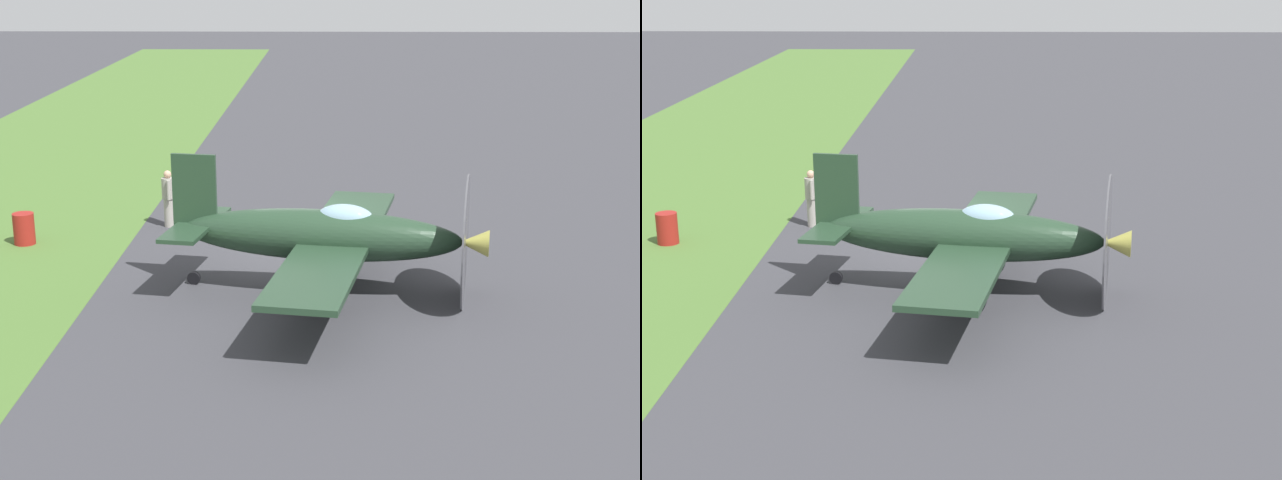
% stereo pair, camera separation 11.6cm
% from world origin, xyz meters
% --- Properties ---
extents(ground_plane, '(160.00, 160.00, 0.00)m').
position_xyz_m(ground_plane, '(0.00, 0.00, 0.00)').
color(ground_plane, '#38383D').
extents(airplane_lead, '(9.76, 7.77, 3.45)m').
position_xyz_m(airplane_lead, '(2.32, 0.68, 1.45)').
color(airplane_lead, '#233D28').
rests_on(airplane_lead, ground).
extents(ground_crew_mechanic, '(0.62, 0.38, 1.73)m').
position_xyz_m(ground_crew_mechanic, '(-3.54, -4.13, 0.91)').
color(ground_crew_mechanic, '#9E998E').
rests_on(ground_crew_mechanic, ground).
extents(fuel_drum, '(0.60, 0.60, 0.90)m').
position_xyz_m(fuel_drum, '(-1.62, -7.93, 0.45)').
color(fuel_drum, maroon).
rests_on(fuel_drum, ground).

